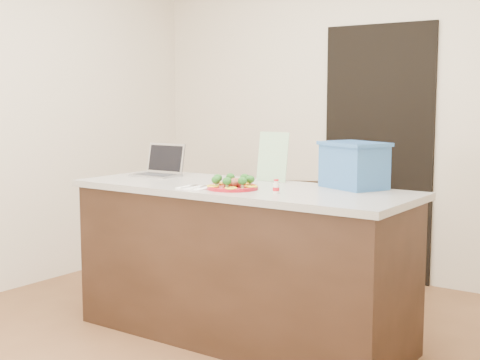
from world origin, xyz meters
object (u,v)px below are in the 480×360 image
Objects in this scene: chair at (296,234)px; laptop at (160,167)px; blue_box at (354,165)px; yogurt_bottle at (276,188)px; plate at (233,187)px; napkin at (195,188)px; island at (241,262)px.

laptop is at bearing -152.37° from chair.
chair is at bearing 166.39° from blue_box.
yogurt_bottle is 0.51m from blue_box.
plate reaches higher than napkin.
chair is (-0.11, 0.84, 0.02)m from island.
yogurt_bottle is at bearing -1.38° from plate.
laptop is at bearing -147.94° from blue_box.
island is at bearing -128.97° from blue_box.
napkin is 0.52× the size of laptop.
plate is at bearing 178.62° from yogurt_bottle.
laptop reaches higher than chair.
plate is at bearing -20.59° from laptop.
island is 0.54m from napkin.
blue_box is at bearing 26.41° from island.
napkin is 1.17m from chair.
chair is (0.62, 0.72, -0.49)m from laptop.
island is 26.51× the size of yogurt_bottle.
laptop reaches higher than yogurt_bottle.
laptop is 0.69× the size of blue_box.
napkin is (-0.20, -0.10, -0.01)m from plate.
island is 0.88m from blue_box.
plate is 0.95× the size of laptop.
chair is at bearing 97.46° from island.
plate is 0.22m from napkin.
yogurt_bottle is at bearing -94.56° from blue_box.
plate is 0.66× the size of blue_box.
island is at bearing -103.92° from chair.
island is at bearing 156.05° from yogurt_bottle.
yogurt_bottle is (0.29, -0.01, 0.02)m from plate.
plate is 1.09m from chair.
laptop reaches higher than napkin.
island reaches higher than chair.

